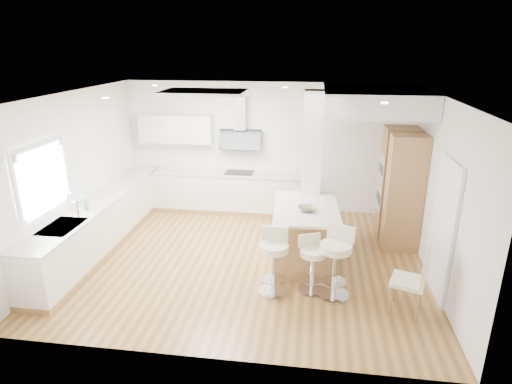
% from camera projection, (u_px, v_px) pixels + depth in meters
% --- Properties ---
extents(ground, '(6.00, 6.00, 0.00)m').
position_uv_depth(ground, '(246.00, 259.00, 7.42)').
color(ground, '#A1733B').
rests_on(ground, ground).
extents(ceiling, '(6.00, 5.00, 0.02)m').
position_uv_depth(ceiling, '(246.00, 259.00, 7.42)').
color(ceiling, white).
rests_on(ceiling, ground).
extents(wall_back, '(6.00, 0.04, 2.80)m').
position_uv_depth(wall_back, '(264.00, 148.00, 9.30)').
color(wall_back, white).
rests_on(wall_back, ground).
extents(wall_left, '(0.04, 5.00, 2.80)m').
position_uv_depth(wall_left, '(74.00, 175.00, 7.36)').
color(wall_left, white).
rests_on(wall_left, ground).
extents(wall_right, '(0.04, 5.00, 2.80)m').
position_uv_depth(wall_right, '(438.00, 191.00, 6.57)').
color(wall_right, white).
rests_on(wall_right, ground).
extents(skylight, '(4.10, 2.10, 0.06)m').
position_uv_depth(skylight, '(204.00, 92.00, 7.18)').
color(skylight, white).
rests_on(skylight, ground).
extents(window_left, '(0.06, 1.28, 1.07)m').
position_uv_depth(window_left, '(42.00, 174.00, 6.41)').
color(window_left, white).
rests_on(window_left, ground).
extents(doorway_right, '(0.05, 1.00, 2.10)m').
position_uv_depth(doorway_right, '(443.00, 231.00, 6.15)').
color(doorway_right, '#494239').
rests_on(doorway_right, ground).
extents(counter_left, '(0.63, 4.50, 1.35)m').
position_uv_depth(counter_left, '(103.00, 221.00, 7.84)').
color(counter_left, '#AB7D49').
rests_on(counter_left, ground).
extents(counter_back, '(3.62, 0.63, 2.50)m').
position_uv_depth(counter_back, '(221.00, 181.00, 9.40)').
color(counter_back, '#AB7D49').
rests_on(counter_back, ground).
extents(pillar, '(0.35, 0.35, 2.80)m').
position_uv_depth(pillar, '(311.00, 169.00, 7.72)').
color(pillar, white).
rests_on(pillar, ground).
extents(soffit, '(1.78, 2.20, 0.40)m').
position_uv_depth(soffit, '(374.00, 100.00, 7.61)').
color(soffit, white).
rests_on(soffit, ground).
extents(oven_column, '(0.63, 1.21, 2.10)m').
position_uv_depth(oven_column, '(400.00, 187.00, 7.88)').
color(oven_column, '#AB7D49').
rests_on(oven_column, ground).
extents(peninsula, '(1.15, 1.66, 1.05)m').
position_uv_depth(peninsula, '(305.00, 233.00, 7.26)').
color(peninsula, '#AB7D49').
rests_on(peninsula, ground).
extents(bar_stool_a, '(0.46, 0.46, 1.01)m').
position_uv_depth(bar_stool_a, '(274.00, 258.00, 6.28)').
color(bar_stool_a, silver).
rests_on(bar_stool_a, ground).
extents(bar_stool_b, '(0.53, 0.53, 0.89)m').
position_uv_depth(bar_stool_b, '(312.00, 261.00, 6.32)').
color(bar_stool_b, silver).
rests_on(bar_stool_b, ground).
extents(bar_stool_c, '(0.64, 0.64, 1.08)m').
position_uv_depth(bar_stool_c, '(336.00, 259.00, 6.17)').
color(bar_stool_c, silver).
rests_on(bar_stool_c, ground).
extents(dining_chair, '(0.56, 0.56, 1.13)m').
position_uv_depth(dining_chair, '(417.00, 274.00, 5.77)').
color(dining_chair, beige).
rests_on(dining_chair, ground).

